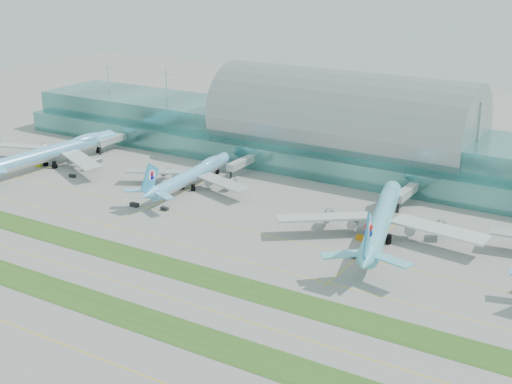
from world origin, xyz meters
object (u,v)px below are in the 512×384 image
Objects in this scene: airliner_a at (57,150)px; airliner_b at (192,174)px; terminal at (342,135)px; airliner_c at (382,218)px.

airliner_a is 71.97m from airliner_b.
terminal reaches higher than airliner_b.
airliner_a is (-110.93, -66.21, -7.41)m from terminal.
airliner_b is at bearing -123.12° from terminal.
airliner_b is 0.83× the size of airliner_c.
airliner_b is (71.71, 6.09, -1.13)m from airliner_a.
airliner_c reaches higher than airliner_a.
airliner_a reaches higher than airliner_b.
airliner_c is (158.69, -3.64, 0.15)m from airliner_a.
terminal is 84.92m from airliner_c.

